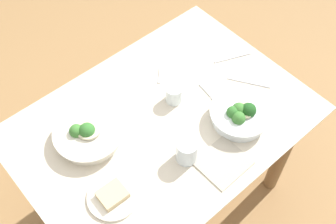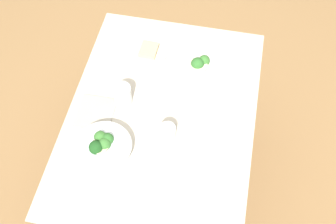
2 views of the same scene
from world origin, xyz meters
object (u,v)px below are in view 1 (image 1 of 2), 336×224
(fork_by_near_bowl, at_px, (160,75))
(table_knife_right, at_px, (249,82))
(napkin_folded_upper, at_px, (223,162))
(water_glass_side, at_px, (187,151))
(table_knife_left, at_px, (233,58))
(water_glass_center, at_px, (174,94))
(broccoli_bowl_near, at_px, (88,134))
(broccoli_bowl_far, at_px, (240,115))
(bread_side_plate, at_px, (113,196))
(fork_by_far_bowl, at_px, (209,94))

(fork_by_near_bowl, relative_size, table_knife_right, 0.44)
(fork_by_near_bowl, relative_size, napkin_folded_upper, 0.45)
(water_glass_side, bearing_deg, table_knife_left, -154.43)
(water_glass_center, relative_size, table_knife_right, 0.42)
(water_glass_center, distance_m, fork_by_near_bowl, 0.16)
(table_knife_left, bearing_deg, napkin_folded_upper, 62.14)
(broccoli_bowl_near, height_order, water_glass_center, broccoli_bowl_near)
(broccoli_bowl_far, height_order, water_glass_center, broccoli_bowl_far)
(water_glass_side, bearing_deg, water_glass_center, -122.02)
(bread_side_plate, bearing_deg, table_knife_right, -176.75)
(fork_by_far_bowl, relative_size, table_knife_right, 0.59)
(napkin_folded_upper, bearing_deg, water_glass_side, -50.42)
(broccoli_bowl_far, bearing_deg, napkin_folded_upper, 26.84)
(broccoli_bowl_near, bearing_deg, fork_by_near_bowl, -170.71)
(water_glass_center, relative_size, napkin_folded_upper, 0.43)
(broccoli_bowl_far, distance_m, napkin_folded_upper, 0.22)
(water_glass_side, xyz_separation_m, fork_by_near_bowl, (-0.19, -0.39, -0.05))
(water_glass_side, bearing_deg, fork_by_near_bowl, -116.70)
(water_glass_center, bearing_deg, napkin_folded_upper, 80.02)
(fork_by_near_bowl, distance_m, table_knife_right, 0.39)
(broccoli_bowl_far, relative_size, table_knife_right, 1.30)
(water_glass_side, bearing_deg, napkin_folded_upper, 129.58)
(broccoli_bowl_far, xyz_separation_m, bread_side_plate, (0.59, -0.07, -0.03))
(water_glass_side, distance_m, table_knife_left, 0.57)
(bread_side_plate, relative_size, table_knife_right, 1.00)
(bread_side_plate, distance_m, fork_by_near_bowl, 0.61)
(fork_by_near_bowl, relative_size, table_knife_left, 0.46)
(water_glass_side, height_order, table_knife_left, water_glass_side)
(bread_side_plate, height_order, water_glass_side, water_glass_side)
(table_knife_left, bearing_deg, bread_side_plate, 35.41)
(bread_side_plate, distance_m, water_glass_side, 0.32)
(broccoli_bowl_far, height_order, bread_side_plate, broccoli_bowl_far)
(table_knife_right, bearing_deg, fork_by_far_bowl, -144.33)
(broccoli_bowl_near, bearing_deg, bread_side_plate, 72.99)
(water_glass_side, distance_m, fork_by_far_bowl, 0.33)
(broccoli_bowl_far, bearing_deg, fork_by_near_bowl, -78.03)
(fork_by_near_bowl, distance_m, table_knife_left, 0.35)
(water_glass_center, distance_m, table_knife_right, 0.34)
(broccoli_bowl_far, xyz_separation_m, table_knife_left, (-0.24, -0.26, -0.04))
(water_glass_center, bearing_deg, fork_by_near_bowl, -106.56)
(table_knife_left, relative_size, table_knife_right, 0.95)
(water_glass_center, xyz_separation_m, water_glass_side, (0.15, 0.24, 0.01))
(fork_by_far_bowl, relative_size, fork_by_near_bowl, 1.36)
(broccoli_bowl_far, xyz_separation_m, fork_by_far_bowl, (-0.00, -0.18, -0.04))
(water_glass_center, height_order, table_knife_left, water_glass_center)
(water_glass_side, bearing_deg, broccoli_bowl_far, 177.38)
(bread_side_plate, bearing_deg, water_glass_center, -157.81)
(table_knife_right, bearing_deg, broccoli_bowl_far, -91.30)
(bread_side_plate, xyz_separation_m, fork_by_far_bowl, (-0.60, -0.11, -0.01))
(broccoli_bowl_far, distance_m, fork_by_near_bowl, 0.41)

